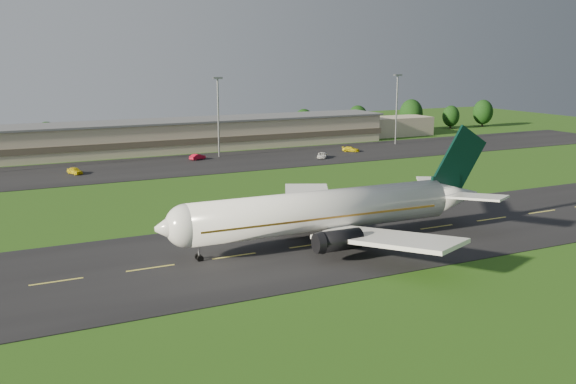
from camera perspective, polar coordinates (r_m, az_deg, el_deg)
name	(u,v)px	position (r m, az deg, el deg)	size (l,w,h in m)	color
ground	(376,236)	(93.97, 7.83, -3.92)	(360.00, 360.00, 0.00)	#214210
taxiway	(376,236)	(93.96, 7.83, -3.89)	(220.00, 30.00, 0.10)	black
apron	(211,163)	(157.45, -6.85, 2.60)	(260.00, 30.00, 0.10)	black
airliner	(327,211)	(88.54, 3.45, -1.70)	(51.27, 42.17, 15.57)	white
terminal	(204,134)	(181.61, -7.50, 5.10)	(145.00, 16.00, 8.40)	#BBAB8F
light_mast_centre	(218,107)	(165.06, -6.23, 7.49)	(2.40, 1.20, 20.35)	gray
light_mast_east	(397,101)	(190.77, 9.65, 8.00)	(2.40, 1.20, 20.35)	gray
tree_line	(270,123)	(200.08, -1.59, 6.19)	(199.76, 8.84, 10.91)	black
service_vehicle_a	(75,171)	(148.44, -18.41, 1.81)	(1.77, 4.41, 1.50)	gold
service_vehicle_b	(197,157)	(162.08, -8.05, 3.12)	(1.54, 4.42, 1.46)	#A40A23
service_vehicle_c	(322,155)	(163.41, 3.05, 3.28)	(2.26, 4.90, 1.36)	silver
service_vehicle_d	(351,149)	(174.82, 5.60, 3.81)	(1.90, 4.67, 1.36)	#D1BD0C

